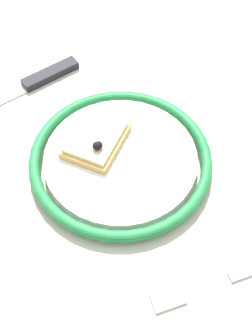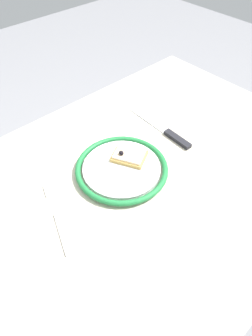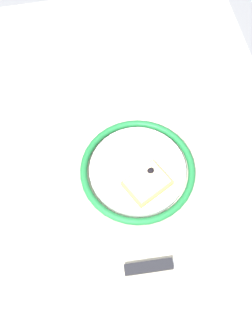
{
  "view_description": "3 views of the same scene",
  "coord_description": "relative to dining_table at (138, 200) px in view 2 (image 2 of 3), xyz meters",
  "views": [
    {
      "loc": [
        -0.28,
        0.25,
        1.23
      ],
      "look_at": [
        -0.05,
        0.06,
        0.79
      ],
      "focal_mm": 47.0,
      "sensor_mm": 36.0,
      "label": 1
    },
    {
      "loc": [
        -0.35,
        -0.34,
        1.32
      ],
      "look_at": [
        -0.01,
        0.03,
        0.77
      ],
      "focal_mm": 31.54,
      "sensor_mm": 36.0,
      "label": 2
    },
    {
      "loc": [
        0.31,
        -0.04,
        1.48
      ],
      "look_at": [
        -0.03,
        0.02,
        0.77
      ],
      "focal_mm": 41.45,
      "sensor_mm": 36.0,
      "label": 3
    }
  ],
  "objects": [
    {
      "name": "dining_table",
      "position": [
        0.0,
        0.0,
        0.0
      ],
      "size": [
        1.1,
        0.75,
        0.76
      ],
      "color": "#BCB29E",
      "rests_on": "ground_plane"
    },
    {
      "name": "plate",
      "position": [
        -0.02,
        0.04,
        0.1
      ],
      "size": [
        0.24,
        0.24,
        0.02
      ],
      "color": "white",
      "rests_on": "dining_table"
    },
    {
      "name": "pizza_slice_near",
      "position": [
        0.02,
        0.06,
        0.12
      ],
      "size": [
        0.1,
        0.1,
        0.03
      ],
      "color": "tan",
      "rests_on": "plate"
    },
    {
      "name": "ground_plane",
      "position": [
        0.0,
        0.0,
        -0.66
      ],
      "size": [
        6.0,
        6.0,
        0.0
      ],
      "primitive_type": "plane",
      "color": "gray"
    },
    {
      "name": "knife",
      "position": [
        0.18,
        0.06,
        0.1
      ],
      "size": [
        0.03,
        0.24,
        0.01
      ],
      "color": "silver",
      "rests_on": "dining_table"
    },
    {
      "name": "fork",
      "position": [
        -0.22,
        0.04,
        0.1
      ],
      "size": [
        0.08,
        0.19,
        0.0
      ],
      "color": "beige",
      "rests_on": "dining_table"
    }
  ]
}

